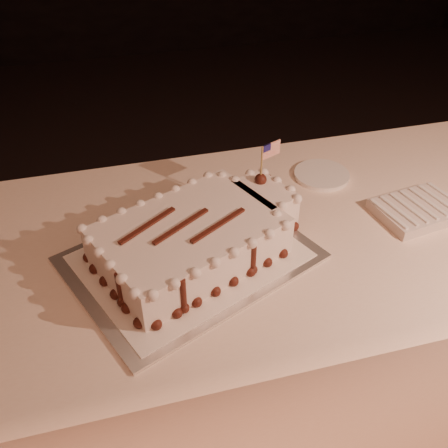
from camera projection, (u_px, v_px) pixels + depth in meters
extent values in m
cube|color=#FFDFC5|center=(254.00, 332.00, 1.45)|extent=(2.40, 0.80, 0.75)
cube|color=silver|center=(190.00, 258.00, 1.14)|extent=(0.63, 0.56, 0.01)
cube|color=white|center=(190.00, 256.00, 1.14)|extent=(0.57, 0.51, 0.00)
cube|color=white|center=(189.00, 240.00, 1.11)|extent=(0.46, 0.39, 0.09)
cube|color=white|center=(264.00, 204.00, 1.22)|extent=(0.14, 0.17, 0.09)
sphere|color=#4E1D13|center=(156.00, 324.00, 0.97)|extent=(0.02, 0.02, 0.02)
sphere|color=#4E1D13|center=(177.00, 313.00, 1.00)|extent=(0.02, 0.02, 0.02)
sphere|color=#4E1D13|center=(196.00, 302.00, 1.02)|extent=(0.02, 0.02, 0.02)
sphere|color=#4E1D13|center=(215.00, 291.00, 1.04)|extent=(0.02, 0.02, 0.02)
sphere|color=#4E1D13|center=(233.00, 281.00, 1.06)|extent=(0.02, 0.02, 0.02)
sphere|color=#4E1D13|center=(251.00, 271.00, 1.09)|extent=(0.02, 0.02, 0.02)
sphere|color=#4E1D13|center=(267.00, 262.00, 1.11)|extent=(0.02, 0.02, 0.02)
sphere|color=#4E1D13|center=(283.00, 253.00, 1.13)|extent=(0.02, 0.02, 0.02)
sphere|color=#4E1D13|center=(274.00, 243.00, 1.16)|extent=(0.02, 0.02, 0.02)
sphere|color=#4E1D13|center=(279.00, 234.00, 1.19)|extent=(0.02, 0.02, 0.02)
sphere|color=#4E1D13|center=(294.00, 226.00, 1.21)|extent=(0.02, 0.02, 0.02)
sphere|color=#4E1D13|center=(288.00, 217.00, 1.24)|extent=(0.02, 0.02, 0.02)
sphere|color=#4E1D13|center=(275.00, 208.00, 1.27)|extent=(0.02, 0.02, 0.02)
sphere|color=#4E1D13|center=(262.00, 199.00, 1.30)|extent=(0.02, 0.02, 0.02)
sphere|color=#4E1D13|center=(249.00, 201.00, 1.29)|extent=(0.02, 0.02, 0.02)
sphere|color=#4E1D13|center=(234.00, 207.00, 1.27)|extent=(0.02, 0.02, 0.02)
sphere|color=#4E1D13|center=(222.00, 203.00, 1.29)|extent=(0.02, 0.02, 0.02)
sphere|color=#4E1D13|center=(209.00, 203.00, 1.29)|extent=(0.02, 0.02, 0.02)
sphere|color=#4E1D13|center=(193.00, 210.00, 1.26)|extent=(0.02, 0.02, 0.02)
sphere|color=#4E1D13|center=(177.00, 217.00, 1.24)|extent=(0.02, 0.02, 0.02)
sphere|color=#4E1D13|center=(161.00, 225.00, 1.22)|extent=(0.02, 0.02, 0.02)
sphere|color=#4E1D13|center=(144.00, 232.00, 1.19)|extent=(0.02, 0.02, 0.02)
sphere|color=#4E1D13|center=(126.00, 240.00, 1.17)|extent=(0.02, 0.02, 0.02)
sphere|color=#4E1D13|center=(107.00, 249.00, 1.15)|extent=(0.02, 0.02, 0.02)
sphere|color=#4E1D13|center=(88.00, 257.00, 1.12)|extent=(0.02, 0.02, 0.02)
sphere|color=#4E1D13|center=(94.00, 269.00, 1.09)|extent=(0.02, 0.02, 0.02)
sphere|color=#4E1D13|center=(105.00, 281.00, 1.06)|extent=(0.02, 0.02, 0.02)
sphere|color=#4E1D13|center=(116.00, 294.00, 1.04)|extent=(0.02, 0.02, 0.02)
sphere|color=#4E1D13|center=(127.00, 308.00, 1.01)|extent=(0.02, 0.02, 0.02)
sphere|color=#4E1D13|center=(139.00, 323.00, 0.98)|extent=(0.02, 0.02, 0.02)
sphere|color=white|center=(152.00, 295.00, 0.92)|extent=(0.02, 0.02, 0.02)
sphere|color=white|center=(174.00, 284.00, 0.94)|extent=(0.02, 0.02, 0.02)
sphere|color=white|center=(195.00, 273.00, 0.97)|extent=(0.02, 0.02, 0.02)
sphere|color=white|center=(215.00, 263.00, 0.99)|extent=(0.02, 0.02, 0.02)
sphere|color=white|center=(234.00, 253.00, 1.01)|extent=(0.02, 0.02, 0.02)
sphere|color=white|center=(252.00, 243.00, 1.04)|extent=(0.02, 0.02, 0.02)
sphere|color=white|center=(269.00, 234.00, 1.06)|extent=(0.02, 0.02, 0.02)
sphere|color=white|center=(286.00, 225.00, 1.08)|extent=(0.02, 0.02, 0.02)
sphere|color=white|center=(277.00, 215.00, 1.11)|extent=(0.02, 0.02, 0.02)
sphere|color=white|center=(282.00, 206.00, 1.14)|extent=(0.02, 0.02, 0.02)
sphere|color=white|center=(297.00, 199.00, 1.16)|extent=(0.02, 0.02, 0.02)
sphere|color=white|center=(291.00, 190.00, 1.19)|extent=(0.02, 0.02, 0.02)
sphere|color=white|center=(277.00, 181.00, 1.22)|extent=(0.02, 0.02, 0.02)
sphere|color=white|center=(264.00, 173.00, 1.25)|extent=(0.02, 0.02, 0.02)
sphere|color=white|center=(250.00, 174.00, 1.24)|extent=(0.02, 0.02, 0.02)
sphere|color=white|center=(235.00, 181.00, 1.22)|extent=(0.02, 0.02, 0.02)
sphere|color=white|center=(222.00, 176.00, 1.24)|extent=(0.02, 0.02, 0.02)
sphere|color=white|center=(208.00, 176.00, 1.23)|extent=(0.02, 0.02, 0.02)
sphere|color=white|center=(192.00, 183.00, 1.21)|extent=(0.02, 0.02, 0.02)
sphere|color=white|center=(175.00, 190.00, 1.19)|extent=(0.02, 0.02, 0.02)
sphere|color=white|center=(158.00, 197.00, 1.17)|extent=(0.02, 0.02, 0.02)
sphere|color=white|center=(140.00, 205.00, 1.14)|extent=(0.02, 0.02, 0.02)
sphere|color=white|center=(122.00, 213.00, 1.12)|extent=(0.02, 0.02, 0.02)
sphere|color=white|center=(102.00, 221.00, 1.10)|extent=(0.02, 0.02, 0.02)
sphere|color=white|center=(82.00, 229.00, 1.07)|extent=(0.02, 0.02, 0.02)
sphere|color=white|center=(88.00, 240.00, 1.04)|extent=(0.02, 0.02, 0.02)
sphere|color=white|center=(99.00, 253.00, 1.01)|extent=(0.02, 0.02, 0.02)
sphere|color=white|center=(110.00, 265.00, 0.98)|extent=(0.02, 0.02, 0.02)
sphere|color=white|center=(122.00, 279.00, 0.95)|extent=(0.02, 0.02, 0.02)
sphere|color=white|center=(134.00, 294.00, 0.92)|extent=(0.02, 0.02, 0.02)
cylinder|color=#4E1D13|center=(183.00, 295.00, 0.98)|extent=(0.01, 0.01, 0.09)
sphere|color=#4E1D13|center=(184.00, 308.00, 1.00)|extent=(0.02, 0.02, 0.02)
cylinder|color=#4E1D13|center=(253.00, 257.00, 1.07)|extent=(0.01, 0.01, 0.09)
sphere|color=#4E1D13|center=(253.00, 270.00, 1.09)|extent=(0.02, 0.02, 0.02)
cylinder|color=#4E1D13|center=(279.00, 222.00, 1.16)|extent=(0.01, 0.01, 0.09)
sphere|color=#4E1D13|center=(278.00, 234.00, 1.18)|extent=(0.02, 0.02, 0.02)
cylinder|color=#4E1D13|center=(268.00, 190.00, 1.26)|extent=(0.01, 0.01, 0.09)
sphere|color=#4E1D13|center=(267.00, 202.00, 1.29)|extent=(0.02, 0.02, 0.02)
cylinder|color=#4E1D13|center=(218.00, 187.00, 1.27)|extent=(0.01, 0.01, 0.09)
sphere|color=#4E1D13|center=(218.00, 199.00, 1.30)|extent=(0.02, 0.02, 0.02)
cylinder|color=#4E1D13|center=(157.00, 213.00, 1.19)|extent=(0.01, 0.01, 0.09)
sphere|color=#4E1D13|center=(159.00, 225.00, 1.21)|extent=(0.02, 0.02, 0.02)
cylinder|color=#4E1D13|center=(88.00, 243.00, 1.10)|extent=(0.01, 0.01, 0.09)
sphere|color=#4E1D13|center=(90.00, 256.00, 1.13)|extent=(0.02, 0.02, 0.02)
cylinder|color=#4E1D13|center=(120.00, 289.00, 0.99)|extent=(0.01, 0.01, 0.09)
sphere|color=#4E1D13|center=(122.00, 302.00, 1.02)|extent=(0.02, 0.02, 0.02)
cube|color=#4E1D13|center=(148.00, 225.00, 1.07)|extent=(0.14, 0.10, 0.01)
cube|color=#4E1D13|center=(181.00, 226.00, 1.07)|extent=(0.14, 0.10, 0.01)
cube|color=#4E1D13|center=(218.00, 225.00, 1.07)|extent=(0.14, 0.09, 0.01)
sphere|color=#4E1D13|center=(261.00, 180.00, 1.21)|extent=(0.03, 0.03, 0.03)
cylinder|color=#A98848|center=(261.00, 167.00, 1.18)|extent=(0.00, 0.00, 0.11)
cube|color=red|center=(271.00, 150.00, 1.17)|extent=(0.05, 0.02, 0.04)
cube|color=navy|center=(267.00, 148.00, 1.16)|extent=(0.02, 0.01, 0.02)
cube|color=beige|center=(417.00, 210.00, 1.27)|extent=(0.22, 0.18, 0.03)
cube|color=white|center=(389.00, 214.00, 1.23)|extent=(0.04, 0.13, 0.01)
cube|color=white|center=(399.00, 211.00, 1.24)|extent=(0.04, 0.13, 0.01)
cube|color=white|center=(409.00, 208.00, 1.25)|extent=(0.04, 0.13, 0.01)
cube|color=white|center=(419.00, 205.00, 1.26)|extent=(0.04, 0.13, 0.01)
cube|color=white|center=(428.00, 202.00, 1.27)|extent=(0.04, 0.13, 0.01)
cube|color=white|center=(438.00, 199.00, 1.28)|extent=(0.04, 0.13, 0.01)
cube|color=white|center=(447.00, 196.00, 1.29)|extent=(0.04, 0.13, 0.01)
cylinder|color=white|center=(322.00, 175.00, 1.41)|extent=(0.16, 0.16, 0.01)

